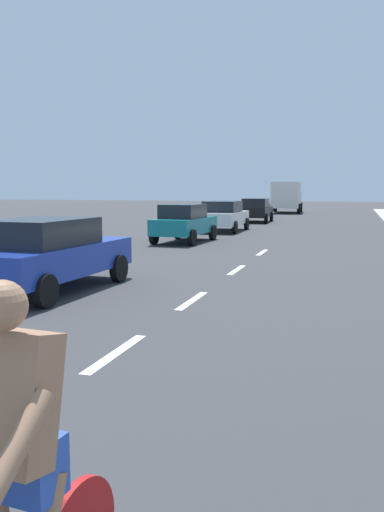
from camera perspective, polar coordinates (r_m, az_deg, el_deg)
The scene contains 10 objects.
ground_plane at distance 17.08m, azimuth 6.34°, elevation -0.35°, with size 160.00×160.00×0.00m, color #38383A.
lane_stripe_2 at distance 7.47m, azimuth -7.99°, elevation -10.05°, with size 0.16×1.80×0.01m, color white.
lane_stripe_3 at distance 10.73m, azimuth 0.01°, elevation -4.70°, with size 0.16×1.80×0.01m, color white.
lane_stripe_4 at distance 14.80m, azimuth 4.72°, elevation -1.46°, with size 0.16×1.80×0.01m, color white.
lane_stripe_5 at distance 18.97m, azimuth 7.38°, elevation 0.38°, with size 0.16×1.80×0.01m, color white.
parked_car_blue at distance 12.00m, azimuth -15.07°, elevation 0.35°, with size 2.19×4.50×1.57m.
parked_car_teal at distance 22.34m, azimuth -0.83°, elevation 3.58°, with size 1.98×3.93×1.57m.
parked_car_white at distance 28.16m, azimuth 3.32°, elevation 4.31°, with size 2.04×4.41×1.57m.
parked_car_black at distance 36.17m, azimuth 6.73°, elevation 4.88°, with size 1.99×4.16×1.57m.
delivery_truck at distance 50.68m, azimuth 9.92°, elevation 6.19°, with size 2.90×6.35×2.80m.
Camera 1 is at (3.00, 3.33, 2.19)m, focal length 38.05 mm.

